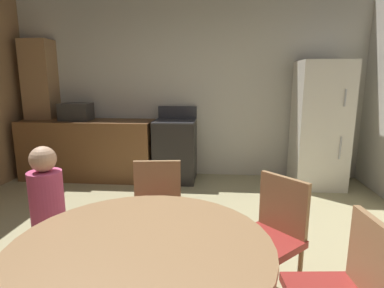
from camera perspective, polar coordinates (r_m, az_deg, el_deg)
wall_back at (r=4.98m, az=-0.83°, el=9.86°), size 5.59×0.12×2.70m
kitchen_counter at (r=5.08m, az=-18.30°, el=-0.95°), size 2.00×0.60×0.90m
pantry_column at (r=5.50m, az=-25.48°, el=5.78°), size 0.44×0.36×2.10m
oven_range at (r=4.72m, az=-3.04°, el=-1.10°), size 0.60×0.60×1.10m
refrigerator at (r=4.76m, az=22.22°, el=3.21°), size 0.68×0.68×1.76m
microwave at (r=5.05m, az=-20.34°, el=5.52°), size 0.44×0.32×0.26m
dining_table at (r=1.64m, az=-9.00°, el=-22.22°), size 1.25×1.25×0.76m
chair_northeast at (r=2.27m, az=14.27°, el=-15.26°), size 0.57×0.57×0.87m
chair_north at (r=2.56m, az=-6.39°, el=-11.74°), size 0.45×0.45×0.87m
person_child at (r=2.40m, az=-24.59°, el=-12.42°), size 0.31×0.31×1.09m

